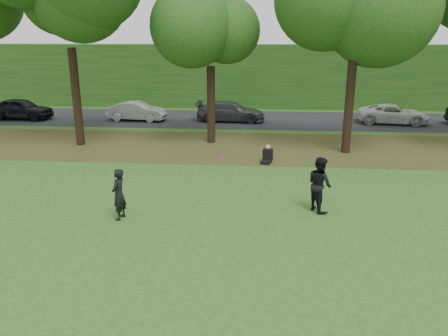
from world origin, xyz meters
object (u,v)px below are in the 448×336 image
(frisbee, at_px, (221,159))
(player_left, at_px, (119,194))
(seated_person, at_px, (267,156))
(player_right, at_px, (320,184))

(frisbee, bearing_deg, player_left, -174.93)
(player_left, relative_size, seated_person, 2.02)
(frisbee, relative_size, seated_person, 0.35)
(player_left, relative_size, frisbee, 5.72)
(frisbee, xyz_separation_m, seated_person, (1.57, 6.64, -1.70))
(player_left, height_order, seated_person, player_left)
(player_left, xyz_separation_m, frisbee, (3.24, 0.29, 1.17))
(player_right, height_order, seated_person, player_right)
(player_right, bearing_deg, seated_person, -11.30)
(player_left, xyz_separation_m, player_right, (6.45, 1.24, 0.09))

